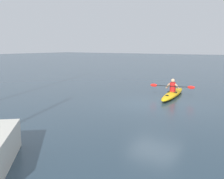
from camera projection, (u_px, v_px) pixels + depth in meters
ground_plane at (155, 104)px, 13.81m from camera, size 160.00×160.00×0.00m
kayak at (173, 94)px, 15.80m from camera, size 1.36×4.65×0.30m
kayaker at (173, 86)px, 15.64m from camera, size 2.44×0.58×0.72m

